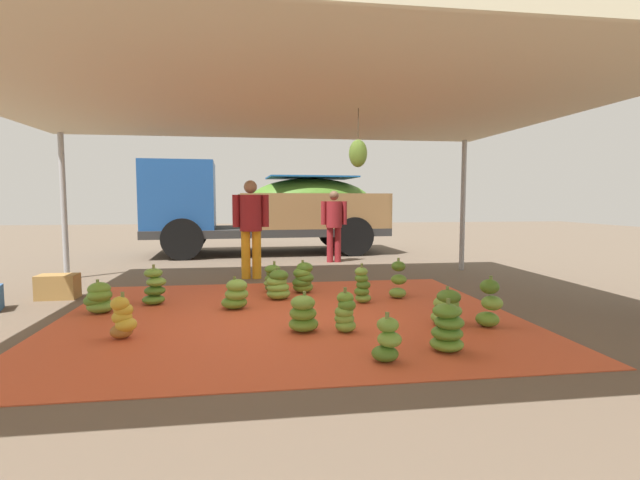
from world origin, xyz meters
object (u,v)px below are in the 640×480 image
Objects in this scene: banana_bunch_14 at (278,285)px; crate_1 at (58,287)px; banana_bunch_4 at (99,299)px; banana_bunch_11 at (489,305)px; banana_bunch_13 at (274,279)px; worker_0 at (334,221)px; banana_bunch_1 at (447,329)px; cargo_truck_main at (262,206)px; banana_bunch_8 at (362,286)px; banana_bunch_12 at (303,315)px; banana_bunch_10 at (236,295)px; banana_bunch_0 at (303,278)px; banana_bunch_3 at (398,281)px; banana_bunch_2 at (154,288)px; banana_bunch_7 at (123,319)px; banana_bunch_9 at (345,313)px; worker_1 at (251,222)px; banana_bunch_5 at (387,341)px; banana_bunch_6 at (447,308)px.

banana_bunch_14 is 3.21m from crate_1.
banana_bunch_11 reaches higher than banana_bunch_4.
worker_0 is at bearing 65.59° from banana_bunch_13.
banana_bunch_14 is (0.04, -0.52, -0.00)m from banana_bunch_13.
cargo_truck_main is (-1.54, 8.53, 1.04)m from banana_bunch_1.
banana_bunch_8 is at bearing 1.94° from banana_bunch_4.
banana_bunch_10 is at bearing 122.87° from banana_bunch_12.
banana_bunch_11 is (1.87, -2.22, 0.03)m from banana_bunch_0.
banana_bunch_3 is at bearing -73.46° from cargo_truck_main.
banana_bunch_1 is at bearing -38.30° from banana_bunch_2.
banana_bunch_4 is at bearing 164.14° from banana_bunch_11.
banana_bunch_11 is 0.09× the size of cargo_truck_main.
banana_bunch_14 is at bearing -110.99° from worker_0.
banana_bunch_7 is at bearing -56.34° from crate_1.
cargo_truck_main is (-1.23, 6.37, 1.02)m from banana_bunch_8.
worker_0 is at bearing 60.38° from banana_bunch_7.
banana_bunch_8 reaches higher than banana_bunch_7.
crate_1 is (-1.48, 2.23, -0.04)m from banana_bunch_7.
banana_bunch_3 reaches higher than banana_bunch_1.
banana_bunch_9 is at bearing -23.38° from banana_bunch_4.
banana_bunch_11 is at bearing -45.26° from banana_bunch_13.
cargo_truck_main reaches higher than worker_1.
crate_1 is (-4.91, 0.70, -0.08)m from banana_bunch_3.
banana_bunch_2 is at bearing -160.03° from banana_bunch_13.
banana_bunch_11 is at bearing -23.58° from banana_bunch_2.
banana_bunch_10 is 0.07× the size of cargo_truck_main.
banana_bunch_4 is 2.47m from banana_bunch_13.
banana_bunch_1 is 0.31× the size of worker_0.
banana_bunch_4 reaches higher than crate_1.
banana_bunch_0 is 1.05× the size of banana_bunch_4.
banana_bunch_9 is 1.88m from banana_bunch_14.
banana_bunch_12 is (-1.27, 0.85, -0.03)m from banana_bunch_1.
banana_bunch_2 reaches higher than banana_bunch_5.
banana_bunch_8 is at bearing -94.71° from worker_0.
banana_bunch_3 reaches higher than banana_bunch_13.
cargo_truck_main is at bearing 91.98° from banana_bunch_12.
banana_bunch_3 is 3.75m from banana_bunch_7.
cargo_truck_main reaches higher than banana_bunch_6.
worker_0 is (1.50, 3.92, 0.75)m from banana_bunch_14.
banana_bunch_1 is at bearing -44.96° from banana_bunch_10.
banana_bunch_11 reaches higher than banana_bunch_13.
banana_bunch_0 is at bearing 109.36° from banana_bunch_1.
banana_bunch_10 reaches higher than banana_bunch_4.
banana_bunch_1 is 1.06× the size of banana_bunch_4.
banana_bunch_3 reaches higher than banana_bunch_12.
banana_bunch_3 reaches higher than banana_bunch_5.
banana_bunch_3 reaches higher than banana_bunch_0.
banana_bunch_7 is 1.06× the size of banana_bunch_10.
banana_bunch_0 is 5.68m from cargo_truck_main.
banana_bunch_3 is 1.08× the size of crate_1.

